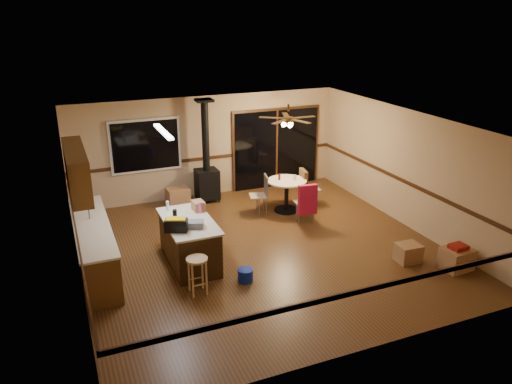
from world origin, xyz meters
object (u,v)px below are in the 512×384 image
toolbox_grey (192,224)px  toolbox_black (176,225)px  dining_table (287,190)px  wood_stove (207,174)px  box_corner_b (408,253)px  bar_stool (198,276)px  box_under_window (178,196)px  chair_near (307,199)px  kitchen_island (189,242)px  chair_left (263,190)px  chair_right (304,184)px  box_corner_a (457,259)px  blue_bucket (245,275)px

toolbox_grey → toolbox_black: 0.31m
dining_table → wood_stove: bearing=138.9°
wood_stove → box_corner_b: (2.63, -4.60, -0.55)m
box_corner_b → bar_stool: bearing=173.7°
box_under_window → chair_near: bearing=-43.6°
kitchen_island → box_under_window: (0.55, 3.09, -0.24)m
bar_stool → chair_near: (3.11, 1.90, 0.26)m
chair_left → chair_right: size_ratio=0.74×
box_corner_a → box_corner_b: box_corner_a is taller
wood_stove → box_corner_a: size_ratio=4.63×
chair_near → box_corner_a: chair_near is taller
dining_table → box_under_window: bearing=148.7°
chair_left → chair_right: same height
chair_near → box_corner_b: size_ratio=1.58×
toolbox_black → blue_bucket: 1.53m
blue_bucket → box_under_window: size_ratio=0.52×
wood_stove → bar_stool: bearing=-109.4°
box_under_window → box_corner_a: bearing=-52.3°
wood_stove → blue_bucket: wood_stove is taller
chair_left → box_corner_b: bearing=-63.4°
dining_table → chair_right: bearing=9.1°
box_under_window → box_corner_b: (3.38, -4.64, -0.03)m
bar_stool → chair_left: (2.44, 2.86, 0.25)m
kitchen_island → blue_bucket: (0.74, -1.04, -0.34)m
kitchen_island → wood_stove: bearing=66.9°
bar_stool → chair_left: bearing=49.6°
dining_table → box_corner_a: 4.20m
chair_right → toolbox_grey: bearing=-148.2°
blue_bucket → box_under_window: box_under_window is taller
chair_left → box_corner_a: 4.54m
dining_table → chair_right: chair_right is taller
wood_stove → chair_right: bearing=-31.6°
blue_bucket → chair_right: 3.89m
kitchen_island → toolbox_black: bearing=-129.9°
chair_right → box_under_window: size_ratio=1.31×
box_corner_a → chair_left: bearing=120.7°
toolbox_black → box_under_window: 3.67m
kitchen_island → blue_bucket: 1.32m
kitchen_island → box_under_window: size_ratio=3.14×
wood_stove → chair_left: wood_stove is taller
wood_stove → toolbox_black: wood_stove is taller
bar_stool → box_under_window: 4.25m
box_under_window → wood_stove: bearing=-3.2°
toolbox_grey → chair_near: size_ratio=0.57×
dining_table → chair_left: size_ratio=1.83×
blue_bucket → box_under_window: 4.14m
toolbox_grey → chair_right: size_ratio=0.57×
toolbox_black → bar_stool: (0.16, -0.72, -0.67)m
toolbox_black → blue_bucket: toolbox_black is taller
bar_stool → box_corner_a: 4.86m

